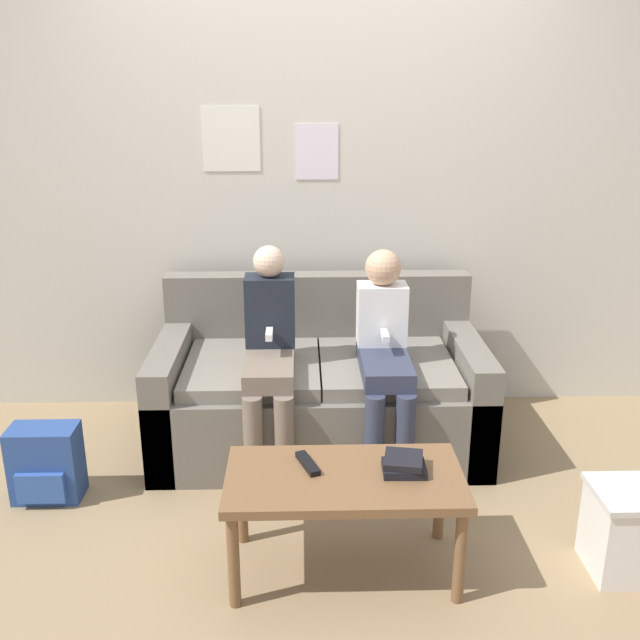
# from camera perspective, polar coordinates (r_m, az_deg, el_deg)

# --- Properties ---
(ground_plane) EXTENTS (10.00, 10.00, 0.00)m
(ground_plane) POSITION_cam_1_polar(r_m,az_deg,el_deg) (3.36, 0.20, -14.00)
(ground_plane) COLOR #937A56
(wall_back) EXTENTS (8.00, 0.06, 2.60)m
(wall_back) POSITION_cam_1_polar(r_m,az_deg,el_deg) (3.95, -0.28, 11.18)
(wall_back) COLOR beige
(wall_back) RESTS_ON ground_plane
(couch) EXTENTS (1.65, 0.88, 0.82)m
(couch) POSITION_cam_1_polar(r_m,az_deg,el_deg) (3.71, -0.06, -5.73)
(couch) COLOR #6B665B
(couch) RESTS_ON ground_plane
(coffee_table) EXTENTS (0.89, 0.46, 0.42)m
(coffee_table) POSITION_cam_1_polar(r_m,az_deg,el_deg) (2.74, 1.97, -13.21)
(coffee_table) COLOR brown
(coffee_table) RESTS_ON ground_plane
(person_left) EXTENTS (0.24, 0.59, 1.07)m
(person_left) POSITION_cam_1_polar(r_m,az_deg,el_deg) (3.40, -4.05, -2.42)
(person_left) COLOR #756656
(person_left) RESTS_ON ground_plane
(person_right) EXTENTS (0.24, 0.59, 1.04)m
(person_right) POSITION_cam_1_polar(r_m,az_deg,el_deg) (3.42, 5.17, -2.32)
(person_right) COLOR #33384C
(person_right) RESTS_ON ground_plane
(tv_remote) EXTENTS (0.10, 0.17, 0.02)m
(tv_remote) POSITION_cam_1_polar(r_m,az_deg,el_deg) (2.76, -0.99, -11.40)
(tv_remote) COLOR black
(tv_remote) RESTS_ON coffee_table
(book_stack) EXTENTS (0.17, 0.17, 0.06)m
(book_stack) POSITION_cam_1_polar(r_m,az_deg,el_deg) (2.74, 6.72, -11.41)
(book_stack) COLOR black
(book_stack) RESTS_ON coffee_table
(storage_box) EXTENTS (0.34, 0.28, 0.35)m
(storage_box) POSITION_cam_1_polar(r_m,az_deg,el_deg) (3.08, 23.83, -15.13)
(storage_box) COLOR silver
(storage_box) RESTS_ON ground_plane
(backpack) EXTENTS (0.30, 0.20, 0.35)m
(backpack) POSITION_cam_1_polar(r_m,az_deg,el_deg) (3.50, -21.07, -10.70)
(backpack) COLOR #284789
(backpack) RESTS_ON ground_plane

